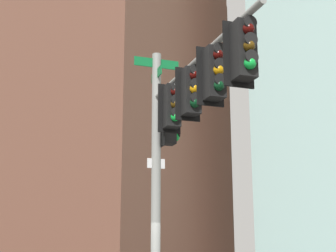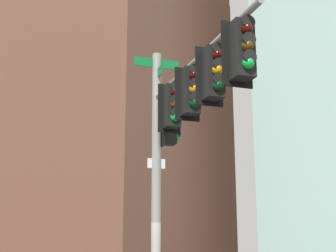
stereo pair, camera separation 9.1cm
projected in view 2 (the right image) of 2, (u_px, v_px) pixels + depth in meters
The scene contains 3 objects.
signal_pole_assembly at pixel (182, 119), 10.94m from camera, with size 4.12×4.53×6.80m.
building_brick_nearside at pixel (106, 58), 51.43m from camera, with size 19.85×19.41×41.88m, color brown.
building_brick_midblock at pixel (124, 117), 51.88m from camera, with size 21.20×15.49×30.47m, color brown.
Camera 2 is at (-9.90, -6.16, 1.88)m, focal length 53.66 mm.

